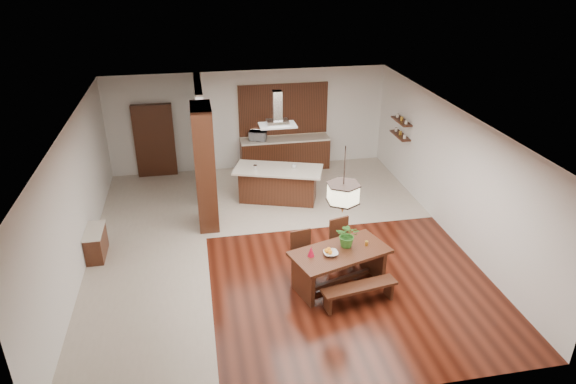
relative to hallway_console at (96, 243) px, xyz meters
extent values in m
plane|color=black|center=(3.81, -0.20, -0.32)|extent=(9.00, 9.00, 0.00)
cube|color=white|center=(3.81, -0.20, 2.58)|extent=(8.00, 9.00, 0.04)
cube|color=silver|center=(3.81, 4.30, 1.14)|extent=(8.00, 0.04, 2.90)
cube|color=silver|center=(3.81, -4.70, 1.14)|extent=(8.00, 0.04, 2.90)
cube|color=silver|center=(-0.19, -0.20, 1.14)|extent=(0.04, 9.00, 2.90)
cube|color=silver|center=(7.81, -0.20, 1.14)|extent=(0.04, 9.00, 2.90)
cube|color=#C0B2A0|center=(1.06, -0.20, -0.31)|extent=(2.50, 9.00, 0.01)
cube|color=#C0B2A0|center=(5.06, 2.30, -0.31)|extent=(5.50, 4.00, 0.01)
cube|color=#3A1A0E|center=(3.81, -0.20, 2.57)|extent=(8.00, 9.00, 0.02)
cube|color=black|center=(2.41, 1.00, 1.14)|extent=(0.45, 1.00, 2.90)
cube|color=silver|center=(2.41, 3.10, 1.14)|extent=(0.18, 2.40, 2.90)
cube|color=black|center=(0.00, 0.00, 0.00)|extent=(0.37, 0.88, 0.63)
cube|color=black|center=(1.11, 4.20, 0.74)|extent=(1.10, 0.20, 2.10)
cube|color=black|center=(4.81, 4.00, 0.13)|extent=(2.60, 0.60, 0.90)
cube|color=silver|center=(4.81, 4.00, 0.61)|extent=(2.60, 0.62, 0.05)
cube|color=#9F692F|center=(4.81, 4.26, 1.44)|extent=(2.60, 0.08, 1.50)
cube|color=black|center=(7.68, 2.40, 1.08)|extent=(0.26, 0.90, 0.04)
cube|color=black|center=(7.68, 2.40, 1.49)|extent=(0.26, 0.90, 0.04)
cube|color=black|center=(4.79, -1.96, 0.43)|extent=(2.05, 1.44, 0.06)
cube|color=black|center=(4.02, -2.20, 0.04)|extent=(0.30, 0.73, 0.71)
cube|color=black|center=(5.55, -1.72, 0.04)|extent=(0.30, 0.73, 0.71)
imported|color=#337226|center=(4.97, -1.81, 0.70)|extent=(0.55, 0.52, 0.49)
imported|color=beige|center=(4.57, -2.06, 0.49)|extent=(0.28, 0.28, 0.07)
cone|color=#B90D29|center=(4.20, -2.03, 0.56)|extent=(0.16, 0.16, 0.20)
cylinder|color=gold|center=(5.34, -1.86, 0.50)|extent=(0.07, 0.07, 0.09)
cube|color=black|center=(4.25, 1.93, 0.12)|extent=(2.06, 1.30, 0.87)
cube|color=silver|center=(4.25, 1.88, 0.58)|extent=(2.41, 1.62, 0.05)
imported|color=white|center=(4.65, 1.84, 0.65)|extent=(0.17, 0.17, 0.10)
imported|color=silver|center=(4.02, 4.00, 0.77)|extent=(0.56, 0.46, 0.27)
camera|label=1|loc=(2.27, -9.93, 5.68)|focal=32.00mm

